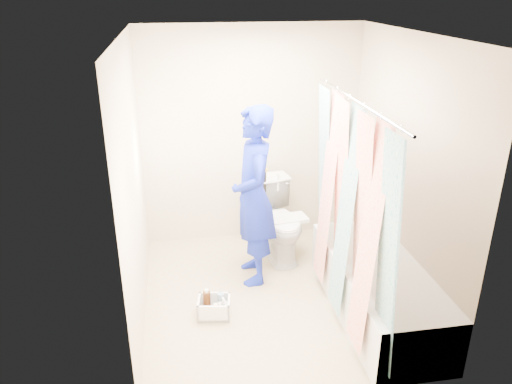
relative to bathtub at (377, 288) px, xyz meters
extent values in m
plane|color=tan|center=(-0.85, 0.43, -0.27)|extent=(2.60, 2.60, 0.00)
cube|color=white|center=(-0.85, 0.43, 2.13)|extent=(2.40, 2.60, 0.02)
cube|color=beige|center=(-0.85, 1.73, 0.93)|extent=(2.40, 0.02, 2.40)
cube|color=beige|center=(-0.85, -0.88, 0.93)|extent=(2.40, 0.02, 2.40)
cube|color=beige|center=(-2.05, 0.43, 0.93)|extent=(0.02, 2.60, 2.40)
cube|color=beige|center=(0.35, 0.43, 0.93)|extent=(0.02, 2.60, 2.40)
cube|color=silver|center=(0.00, 0.00, -0.02)|extent=(0.70, 1.75, 0.50)
cube|color=white|center=(0.00, 0.00, 0.19)|extent=(0.58, 1.63, 0.06)
cylinder|color=silver|center=(-0.33, 0.00, 1.68)|extent=(0.02, 1.90, 0.02)
cube|color=white|center=(-0.33, 0.00, 0.75)|extent=(0.06, 1.75, 1.80)
imported|color=white|center=(-0.65, 1.19, 0.14)|extent=(0.57, 0.87, 0.83)
cube|color=white|center=(-0.63, 1.06, 0.22)|extent=(0.53, 0.29, 0.04)
cylinder|color=black|center=(-0.76, 1.40, 0.52)|extent=(0.04, 0.04, 0.24)
cylinder|color=gold|center=(-0.76, 1.40, 0.66)|extent=(0.07, 0.07, 0.03)
cylinder|color=white|center=(-0.61, 1.42, 0.50)|extent=(0.03, 0.03, 0.20)
imported|color=#0E1890|center=(-0.98, 0.80, 0.61)|extent=(0.43, 0.65, 1.76)
cube|color=white|center=(-1.44, 0.21, -0.25)|extent=(0.32, 0.27, 0.03)
cube|color=white|center=(-1.57, 0.23, -0.18)|extent=(0.06, 0.23, 0.17)
cube|color=white|center=(-1.30, 0.19, -0.18)|extent=(0.06, 0.23, 0.17)
cube|color=white|center=(-1.45, 0.11, -0.18)|extent=(0.29, 0.06, 0.17)
cube|color=white|center=(-1.42, 0.32, -0.18)|extent=(0.29, 0.06, 0.17)
cylinder|color=#45230D|center=(-1.49, 0.26, -0.14)|extent=(0.07, 0.07, 0.19)
cylinder|color=silver|center=(-1.37, 0.25, -0.15)|extent=(0.06, 0.06, 0.17)
cylinder|color=beige|center=(-1.42, 0.16, -0.18)|extent=(0.04, 0.04, 0.12)
cylinder|color=#45230D|center=(-1.51, 0.17, -0.21)|extent=(0.06, 0.06, 0.06)
cylinder|color=gold|center=(-1.51, 0.17, -0.18)|extent=(0.06, 0.06, 0.01)
imported|color=white|center=(-1.36, 0.16, -0.15)|extent=(0.10, 0.10, 0.18)
camera|label=1|loc=(-1.68, -3.51, 2.50)|focal=35.00mm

